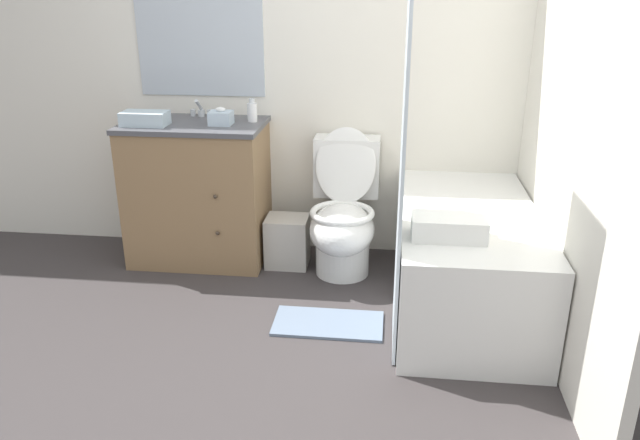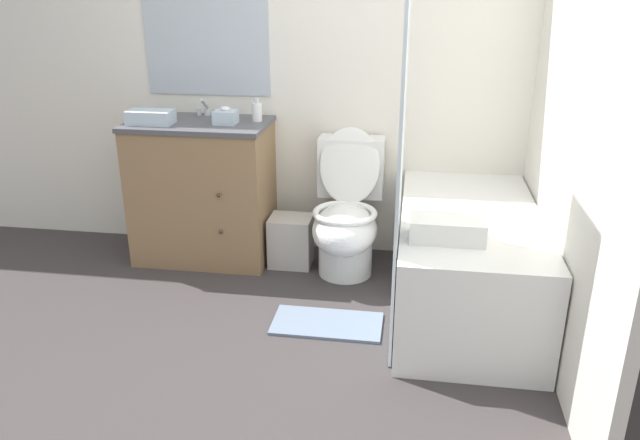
% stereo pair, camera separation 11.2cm
% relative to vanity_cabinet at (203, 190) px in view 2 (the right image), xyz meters
% --- Properties ---
extents(ground_plane, '(14.00, 14.00, 0.00)m').
position_rel_vanity_cabinet_xyz_m(ground_plane, '(0.79, -1.34, -0.46)').
color(ground_plane, '#383333').
extents(wall_back, '(8.00, 0.06, 2.50)m').
position_rel_vanity_cabinet_xyz_m(wall_back, '(0.78, 0.28, 0.79)').
color(wall_back, white).
rests_on(wall_back, ground_plane).
extents(wall_right, '(0.05, 2.59, 2.50)m').
position_rel_vanity_cabinet_xyz_m(wall_right, '(2.03, -0.54, 0.79)').
color(wall_right, white).
rests_on(wall_right, ground_plane).
extents(vanity_cabinet, '(0.86, 0.55, 0.90)m').
position_rel_vanity_cabinet_xyz_m(vanity_cabinet, '(0.00, 0.00, 0.00)').
color(vanity_cabinet, olive).
rests_on(vanity_cabinet, ground_plane).
extents(sink_faucet, '(0.14, 0.12, 0.12)m').
position_rel_vanity_cabinet_xyz_m(sink_faucet, '(-0.00, 0.17, 0.47)').
color(sink_faucet, silver).
rests_on(sink_faucet, vanity_cabinet).
extents(toilet, '(0.41, 0.67, 0.88)m').
position_rel_vanity_cabinet_xyz_m(toilet, '(0.93, -0.09, -0.10)').
color(toilet, white).
rests_on(toilet, ground_plane).
extents(bathtub, '(0.72, 1.43, 0.57)m').
position_rel_vanity_cabinet_xyz_m(bathtub, '(1.63, -0.46, -0.17)').
color(bathtub, white).
rests_on(bathtub, ground_plane).
extents(shower_curtain, '(0.02, 0.47, 1.99)m').
position_rel_vanity_cabinet_xyz_m(shower_curtain, '(1.26, -0.87, 0.54)').
color(shower_curtain, silver).
rests_on(shower_curtain, ground_plane).
extents(wastebasket, '(0.26, 0.22, 0.32)m').
position_rel_vanity_cabinet_xyz_m(wastebasket, '(0.58, -0.05, -0.30)').
color(wastebasket, '#B7B2A8').
rests_on(wastebasket, ground_plane).
extents(tissue_box, '(0.13, 0.12, 0.11)m').
position_rel_vanity_cabinet_xyz_m(tissue_box, '(0.19, -0.04, 0.48)').
color(tissue_box, silver).
rests_on(tissue_box, vanity_cabinet).
extents(soap_dispenser, '(0.06, 0.06, 0.14)m').
position_rel_vanity_cabinet_xyz_m(soap_dispenser, '(0.36, 0.07, 0.50)').
color(soap_dispenser, white).
rests_on(soap_dispenser, vanity_cabinet).
extents(hand_towel_folded, '(0.27, 0.15, 0.08)m').
position_rel_vanity_cabinet_xyz_m(hand_towel_folded, '(-0.26, -0.11, 0.48)').
color(hand_towel_folded, silver).
rests_on(hand_towel_folded, vanity_cabinet).
extents(bath_towel_folded, '(0.35, 0.19, 0.11)m').
position_rel_vanity_cabinet_xyz_m(bath_towel_folded, '(1.49, -0.85, 0.16)').
color(bath_towel_folded, white).
rests_on(bath_towel_folded, bathtub).
extents(bath_mat, '(0.58, 0.30, 0.02)m').
position_rel_vanity_cabinet_xyz_m(bath_mat, '(0.91, -0.76, -0.45)').
color(bath_mat, slate).
rests_on(bath_mat, ground_plane).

